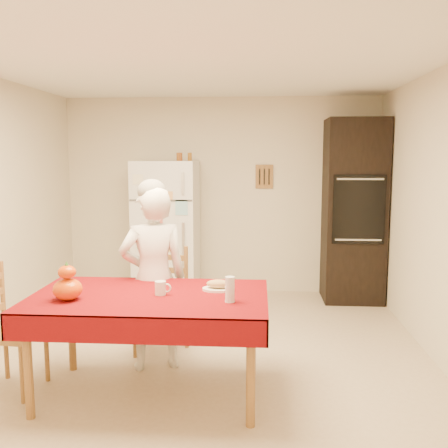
# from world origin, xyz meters

# --- Properties ---
(floor) EXTENTS (4.50, 4.50, 0.00)m
(floor) POSITION_xyz_m (0.00, 0.00, 0.00)
(floor) COLOR tan
(floor) RESTS_ON ground
(room_shell) EXTENTS (4.02, 4.52, 2.51)m
(room_shell) POSITION_xyz_m (0.00, 0.00, 1.62)
(room_shell) COLOR beige
(room_shell) RESTS_ON ground
(refrigerator) EXTENTS (0.75, 0.74, 1.70)m
(refrigerator) POSITION_xyz_m (-0.65, 1.88, 0.85)
(refrigerator) COLOR white
(refrigerator) RESTS_ON floor
(oven_cabinet) EXTENTS (0.70, 0.62, 2.20)m
(oven_cabinet) POSITION_xyz_m (1.63, 1.93, 1.10)
(oven_cabinet) COLOR black
(oven_cabinet) RESTS_ON floor
(dining_table) EXTENTS (1.70, 1.00, 0.76)m
(dining_table) POSITION_xyz_m (-0.30, -0.71, 0.69)
(dining_table) COLOR brown
(dining_table) RESTS_ON floor
(chair_far) EXTENTS (0.49, 0.48, 0.95)m
(chair_far) POSITION_xyz_m (-0.37, 0.16, 0.51)
(chair_far) COLOR brown
(chair_far) RESTS_ON floor
(chair_left) EXTENTS (0.43, 0.45, 0.95)m
(chair_left) POSITION_xyz_m (-1.41, -0.70, 0.51)
(chair_left) COLOR brown
(chair_left) RESTS_ON floor
(seated_woman) EXTENTS (0.64, 0.53, 1.52)m
(seated_woman) POSITION_xyz_m (-0.38, -0.21, 0.76)
(seated_woman) COLOR silver
(seated_woman) RESTS_ON floor
(coffee_mug) EXTENTS (0.08, 0.08, 0.10)m
(coffee_mug) POSITION_xyz_m (-0.22, -0.70, 0.81)
(coffee_mug) COLOR silver
(coffee_mug) RESTS_ON dining_table
(pumpkin_lower) EXTENTS (0.20, 0.20, 0.15)m
(pumpkin_lower) POSITION_xyz_m (-0.84, -0.88, 0.84)
(pumpkin_lower) COLOR #DC5905
(pumpkin_lower) RESTS_ON dining_table
(pumpkin_upper) EXTENTS (0.12, 0.12, 0.09)m
(pumpkin_upper) POSITION_xyz_m (-0.84, -0.88, 0.96)
(pumpkin_upper) COLOR #CE4F04
(pumpkin_upper) RESTS_ON pumpkin_lower
(wine_glass) EXTENTS (0.07, 0.07, 0.18)m
(wine_glass) POSITION_xyz_m (0.29, -0.85, 0.85)
(wine_glass) COLOR silver
(wine_glass) RESTS_ON dining_table
(bread_plate) EXTENTS (0.24, 0.24, 0.02)m
(bread_plate) POSITION_xyz_m (0.19, -0.55, 0.77)
(bread_plate) COLOR white
(bread_plate) RESTS_ON dining_table
(bread_loaf) EXTENTS (0.18, 0.10, 0.06)m
(bread_loaf) POSITION_xyz_m (0.19, -0.55, 0.81)
(bread_loaf) COLOR #A57B51
(bread_loaf) RESTS_ON bread_plate
(spice_jar_left) EXTENTS (0.05, 0.05, 0.10)m
(spice_jar_left) POSITION_xyz_m (-0.50, 1.93, 1.75)
(spice_jar_left) COLOR brown
(spice_jar_left) RESTS_ON refrigerator
(spice_jar_mid) EXTENTS (0.05, 0.05, 0.10)m
(spice_jar_mid) POSITION_xyz_m (-0.48, 1.93, 1.75)
(spice_jar_mid) COLOR brown
(spice_jar_mid) RESTS_ON refrigerator
(spice_jar_right) EXTENTS (0.05, 0.05, 0.10)m
(spice_jar_right) POSITION_xyz_m (-0.36, 1.93, 1.75)
(spice_jar_right) COLOR brown
(spice_jar_right) RESTS_ON refrigerator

